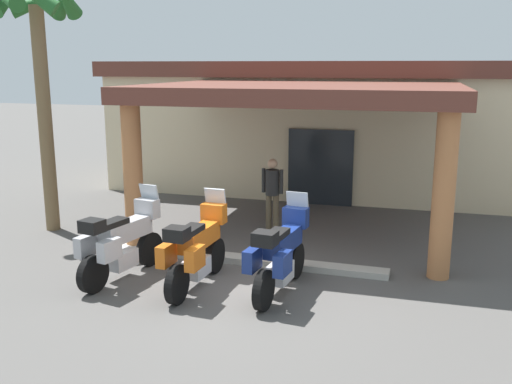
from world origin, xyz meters
name	(u,v)px	position (x,y,z in m)	size (l,w,h in m)	color
ground_plane	(250,284)	(0.00, 0.00, 0.00)	(80.00, 80.00, 0.00)	#514F4C
motel_building	(334,124)	(-0.06, 8.64, 2.04)	(13.89, 11.05, 3.92)	beige
motorcycle_silver	(121,242)	(-2.31, -0.44, 0.70)	(0.86, 2.20, 1.61)	black
motorcycle_orange	(196,249)	(-0.85, -0.42, 0.70)	(0.71, 2.21, 1.61)	black
motorcycle_blue	(280,254)	(0.61, -0.24, 0.70)	(0.74, 2.21, 1.61)	black
pedestrian	(272,189)	(-0.58, 3.47, 0.98)	(0.53, 0.32, 1.70)	brown
palm_tree_roadside	(39,40)	(-5.55, 1.92, 4.36)	(2.01, 2.11, 5.87)	brown
curb_strip	(226,258)	(-0.85, 1.05, 0.06)	(6.38, 0.36, 0.12)	#ADA89E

